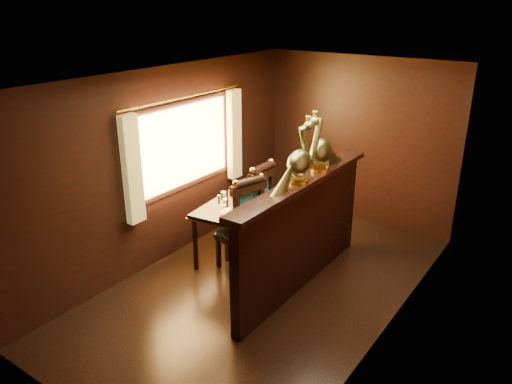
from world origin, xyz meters
TOP-DOWN VIEW (x-y plane):
  - ground at (0.00, 0.00)m, footprint 5.00×5.00m
  - room_shell at (-0.09, 0.02)m, footprint 3.04×5.04m
  - partition at (0.32, 0.30)m, footprint 0.26×2.70m
  - dining_table at (-0.70, 0.47)m, footprint 0.94×1.38m
  - chair_left at (-0.43, 0.46)m, footprint 0.50×0.55m
  - chair_right at (-0.40, 0.16)m, footprint 0.58×0.60m
  - peacock_left at (0.33, 0.17)m, footprint 0.23×0.60m
  - peacock_right at (0.33, 0.67)m, footprint 0.23×0.63m

SIDE VIEW (x-z plane):
  - ground at x=0.00m, z-range 0.00..0.00m
  - chair_right at x=-0.40m, z-range 0.03..1.34m
  - dining_table at x=-0.70m, z-range 0.21..1.18m
  - partition at x=0.32m, z-range 0.03..1.39m
  - chair_left at x=-0.43m, z-range 0.03..1.41m
  - room_shell at x=-0.09m, z-range 0.32..2.84m
  - peacock_left at x=0.33m, z-range 1.36..2.08m
  - peacock_right at x=0.33m, z-range 1.36..2.10m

